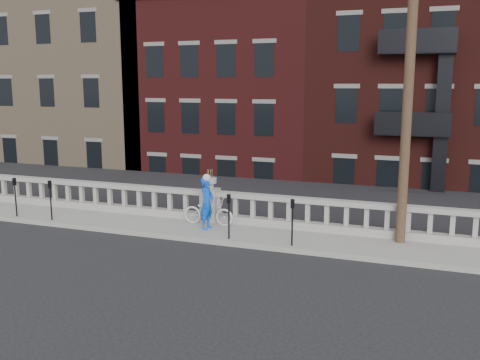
# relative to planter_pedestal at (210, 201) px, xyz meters

# --- Properties ---
(ground) EXTENTS (120.00, 120.00, 0.00)m
(ground) POSITION_rel_planter_pedestal_xyz_m (0.00, -3.95, -0.83)
(ground) COLOR black
(ground) RESTS_ON ground
(sidewalk) EXTENTS (32.00, 2.20, 0.15)m
(sidewalk) POSITION_rel_planter_pedestal_xyz_m (0.00, -0.95, -0.76)
(sidewalk) COLOR gray
(sidewalk) RESTS_ON ground
(balustrade) EXTENTS (28.00, 0.34, 1.03)m
(balustrade) POSITION_rel_planter_pedestal_xyz_m (0.00, 0.00, -0.19)
(balustrade) COLOR gray
(balustrade) RESTS_ON sidewalk
(planter_pedestal) EXTENTS (0.55, 0.55, 1.76)m
(planter_pedestal) POSITION_rel_planter_pedestal_xyz_m (0.00, 0.00, 0.00)
(planter_pedestal) COLOR gray
(planter_pedestal) RESTS_ON sidewalk
(lower_level) EXTENTS (80.00, 44.00, 20.80)m
(lower_level) POSITION_rel_planter_pedestal_xyz_m (0.56, 19.09, 1.80)
(lower_level) COLOR #605E59
(lower_level) RESTS_ON ground
(utility_pole) EXTENTS (1.60, 0.28, 10.00)m
(utility_pole) POSITION_rel_planter_pedestal_xyz_m (6.20, -0.35, 4.41)
(utility_pole) COLOR #422D1E
(utility_pole) RESTS_ON sidewalk
(parking_meter_b) EXTENTS (0.10, 0.09, 1.36)m
(parking_meter_b) POSITION_rel_planter_pedestal_xyz_m (-6.59, -1.80, 0.17)
(parking_meter_b) COLOR black
(parking_meter_b) RESTS_ON sidewalk
(parking_meter_c) EXTENTS (0.10, 0.09, 1.36)m
(parking_meter_c) POSITION_rel_planter_pedestal_xyz_m (-5.09, -1.80, 0.17)
(parking_meter_c) COLOR black
(parking_meter_c) RESTS_ON sidewalk
(parking_meter_d) EXTENTS (0.10, 0.09, 1.36)m
(parking_meter_d) POSITION_rel_planter_pedestal_xyz_m (1.38, -1.80, 0.17)
(parking_meter_d) COLOR black
(parking_meter_d) RESTS_ON sidewalk
(parking_meter_e) EXTENTS (0.10, 0.09, 1.36)m
(parking_meter_e) POSITION_rel_planter_pedestal_xyz_m (3.32, -1.80, 0.17)
(parking_meter_e) COLOR black
(parking_meter_e) RESTS_ON sidewalk
(bicycle) EXTENTS (1.72, 0.64, 0.90)m
(bicycle) POSITION_rel_planter_pedestal_xyz_m (0.15, -0.51, -0.23)
(bicycle) COLOR silver
(bicycle) RESTS_ON sidewalk
(cyclist) EXTENTS (0.42, 0.62, 1.66)m
(cyclist) POSITION_rel_planter_pedestal_xyz_m (0.31, -0.97, 0.15)
(cyclist) COLOR blue
(cyclist) RESTS_ON sidewalk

